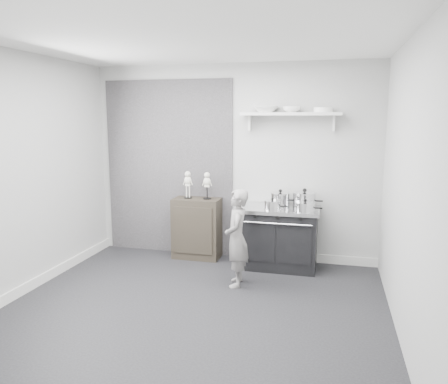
{
  "coord_description": "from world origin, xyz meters",
  "views": [
    {
      "loc": [
        1.36,
        -4.12,
        1.98
      ],
      "look_at": [
        0.09,
        0.95,
        1.08
      ],
      "focal_mm": 35.0,
      "sensor_mm": 36.0,
      "label": 1
    }
  ],
  "objects": [
    {
      "name": "stove",
      "position": [
        0.72,
        1.48,
        0.41
      ],
      "size": [
        1.01,
        0.63,
        0.81
      ],
      "color": "black",
      "rests_on": "ground"
    },
    {
      "name": "wall_shelf",
      "position": [
        0.8,
        1.68,
        2.01
      ],
      "size": [
        1.3,
        0.26,
        0.24
      ],
      "color": "silver",
      "rests_on": "room_shell"
    },
    {
      "name": "side_cabinet",
      "position": [
        -0.47,
        1.61,
        0.43
      ],
      "size": [
        0.66,
        0.38,
        0.85
      ],
      "primitive_type": "cube",
      "color": "black",
      "rests_on": "ground"
    },
    {
      "name": "pot_front_center",
      "position": [
        0.64,
        1.29,
        0.87
      ],
      "size": [
        0.3,
        0.21,
        0.16
      ],
      "color": "silver",
      "rests_on": "stove"
    },
    {
      "name": "skeleton_torso",
      "position": [
        -0.32,
        1.61,
        1.07
      ],
      "size": [
        0.12,
        0.08,
        0.43
      ],
      "primitive_type": null,
      "color": "beige",
      "rests_on": "side_cabinet"
    },
    {
      "name": "pot_front_right",
      "position": [
        1.04,
        1.3,
        0.87
      ],
      "size": [
        0.34,
        0.25,
        0.17
      ],
      "color": "silver",
      "rests_on": "stove"
    },
    {
      "name": "bowl_small",
      "position": [
        0.81,
        1.67,
        2.08
      ],
      "size": [
        0.24,
        0.24,
        0.07
      ],
      "primitive_type": "imported",
      "color": "white",
      "rests_on": "wall_shelf"
    },
    {
      "name": "pot_back_right",
      "position": [
        1.02,
        1.58,
        0.91
      ],
      "size": [
        0.39,
        0.31,
        0.25
      ],
      "color": "silver",
      "rests_on": "stove"
    },
    {
      "name": "pot_back_left",
      "position": [
        0.7,
        1.61,
        0.9
      ],
      "size": [
        0.35,
        0.27,
        0.22
      ],
      "color": "silver",
      "rests_on": "stove"
    },
    {
      "name": "plate_stack",
      "position": [
        1.21,
        1.67,
        2.07
      ],
      "size": [
        0.24,
        0.24,
        0.06
      ],
      "primitive_type": "cylinder",
      "color": "white",
      "rests_on": "wall_shelf"
    },
    {
      "name": "bowl_large",
      "position": [
        0.47,
        1.67,
        2.08
      ],
      "size": [
        0.33,
        0.33,
        0.08
      ],
      "primitive_type": "imported",
      "color": "white",
      "rests_on": "wall_shelf"
    },
    {
      "name": "child",
      "position": [
        0.3,
        0.72,
        0.58
      ],
      "size": [
        0.34,
        0.46,
        1.16
      ],
      "primitive_type": "imported",
      "rotation": [
        0.0,
        0.0,
        -1.41
      ],
      "color": "gray",
      "rests_on": "ground"
    },
    {
      "name": "skeleton_full",
      "position": [
        -0.6,
        1.61,
        1.07
      ],
      "size": [
        0.12,
        0.08,
        0.44
      ],
      "primitive_type": null,
      "color": "beige",
      "rests_on": "side_cabinet"
    },
    {
      "name": "ground",
      "position": [
        0.0,
        0.0,
        0.0
      ],
      "size": [
        4.0,
        4.0,
        0.0
      ],
      "primitive_type": "plane",
      "color": "black",
      "rests_on": "ground"
    },
    {
      "name": "room_shell",
      "position": [
        -0.09,
        0.15,
        1.64
      ],
      "size": [
        4.02,
        3.62,
        2.71
      ],
      "color": "#A8A8A6",
      "rests_on": "ground"
    }
  ]
}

